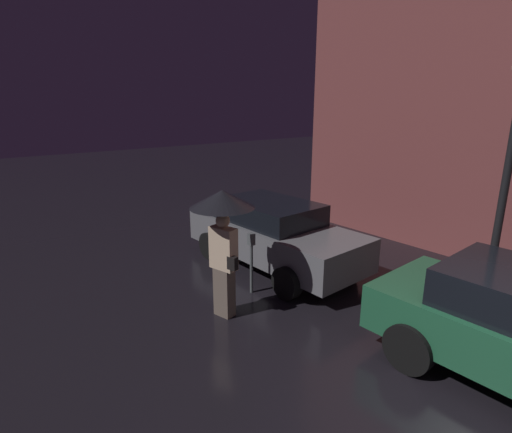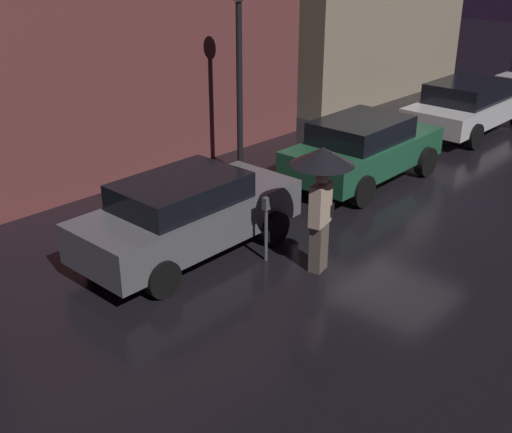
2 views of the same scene
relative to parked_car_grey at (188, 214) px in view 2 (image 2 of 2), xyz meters
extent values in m
plane|color=black|center=(5.05, -1.39, -0.77)|extent=(60.00, 60.00, 0.00)
cube|color=slate|center=(0.04, 0.00, -0.11)|extent=(4.27, 1.77, 0.70)
cube|color=black|center=(-0.13, 0.00, 0.47)|extent=(2.23, 1.52, 0.45)
cylinder|color=black|center=(1.35, 0.83, -0.45)|extent=(0.62, 0.22, 0.62)
cylinder|color=black|center=(1.35, -0.83, -0.45)|extent=(0.62, 0.22, 0.62)
cylinder|color=black|center=(-1.27, 0.83, -0.45)|extent=(0.62, 0.22, 0.62)
cylinder|color=black|center=(-1.27, -0.83, -0.45)|extent=(0.62, 0.22, 0.62)
cube|color=#1E5638|center=(5.19, -0.11, -0.09)|extent=(4.20, 1.88, 0.66)
cube|color=black|center=(5.03, -0.11, 0.48)|extent=(2.20, 1.61, 0.49)
cylinder|color=black|center=(6.48, 0.77, -0.42)|extent=(0.70, 0.22, 0.70)
cylinder|color=black|center=(6.48, -1.00, -0.42)|extent=(0.70, 0.22, 0.70)
cylinder|color=black|center=(3.90, 0.77, -0.42)|extent=(0.70, 0.22, 0.70)
cylinder|color=black|center=(3.90, -1.00, -0.42)|extent=(0.70, 0.22, 0.70)
cube|color=silver|center=(10.61, 0.06, -0.13)|extent=(4.56, 1.91, 0.58)
cube|color=black|center=(10.43, 0.06, 0.43)|extent=(2.38, 1.66, 0.54)
cylinder|color=black|center=(12.01, 0.99, -0.42)|extent=(0.69, 0.22, 0.69)
cylinder|color=black|center=(9.20, 0.99, -0.42)|extent=(0.69, 0.22, 0.69)
cylinder|color=black|center=(9.20, -0.86, -0.42)|extent=(0.69, 0.22, 0.69)
cylinder|color=black|center=(15.05, 0.98, -0.41)|extent=(0.71, 0.22, 0.71)
cube|color=#66564C|center=(1.11, -2.07, -0.34)|extent=(0.36, 0.28, 0.86)
cube|color=#D1B293|center=(1.11, -2.07, 0.45)|extent=(0.50, 0.32, 0.71)
sphere|color=tan|center=(1.11, -2.07, 0.92)|extent=(0.23, 0.23, 0.23)
cylinder|color=black|center=(1.11, -2.07, 0.72)|extent=(0.02, 0.02, 0.83)
cone|color=black|center=(1.11, -2.07, 1.28)|extent=(1.05, 1.05, 0.29)
cube|color=black|center=(1.36, -2.07, 0.27)|extent=(0.18, 0.13, 0.22)
cylinder|color=#4C5154|center=(0.74, -1.19, -0.28)|extent=(0.06, 0.06, 0.97)
cube|color=#4C5154|center=(0.74, -1.19, 0.32)|extent=(0.12, 0.10, 0.22)
cylinder|color=black|center=(3.61, 2.31, 1.18)|extent=(0.14, 0.14, 3.90)
camera|label=1|loc=(6.23, -5.52, 2.73)|focal=28.00mm
camera|label=2|loc=(-6.61, -7.99, 4.54)|focal=45.00mm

